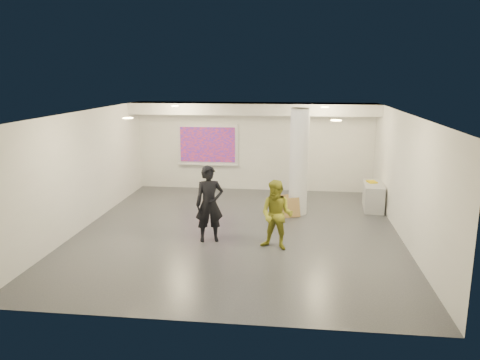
# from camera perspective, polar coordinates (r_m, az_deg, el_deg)

# --- Properties ---
(floor) EXTENTS (8.00, 9.00, 0.01)m
(floor) POSITION_cam_1_polar(r_m,az_deg,el_deg) (11.95, -0.23, -6.28)
(floor) COLOR #34363C
(floor) RESTS_ON ground
(ceiling) EXTENTS (8.00, 9.00, 0.01)m
(ceiling) POSITION_cam_1_polar(r_m,az_deg,el_deg) (11.33, -0.24, 8.22)
(ceiling) COLOR silver
(ceiling) RESTS_ON floor
(wall_back) EXTENTS (8.00, 0.01, 3.00)m
(wall_back) POSITION_cam_1_polar(r_m,az_deg,el_deg) (15.95, 1.74, 4.10)
(wall_back) COLOR silver
(wall_back) RESTS_ON floor
(wall_front) EXTENTS (8.00, 0.01, 3.00)m
(wall_front) POSITION_cam_1_polar(r_m,az_deg,el_deg) (7.26, -4.60, -6.54)
(wall_front) COLOR silver
(wall_front) RESTS_ON floor
(wall_left) EXTENTS (0.01, 9.00, 3.00)m
(wall_left) POSITION_cam_1_polar(r_m,az_deg,el_deg) (12.66, -18.51, 1.18)
(wall_left) COLOR silver
(wall_left) RESTS_ON floor
(wall_right) EXTENTS (0.01, 9.00, 3.00)m
(wall_right) POSITION_cam_1_polar(r_m,az_deg,el_deg) (11.76, 19.50, 0.26)
(wall_right) COLOR silver
(wall_right) RESTS_ON floor
(soffit_band) EXTENTS (8.00, 1.10, 0.36)m
(soffit_band) POSITION_cam_1_polar(r_m,az_deg,el_deg) (15.26, 1.59, 8.69)
(soffit_band) COLOR silver
(soffit_band) RESTS_ON ceiling
(downlight_nw) EXTENTS (0.22, 0.22, 0.02)m
(downlight_nw) POSITION_cam_1_polar(r_m,az_deg,el_deg) (14.20, -7.93, 8.93)
(downlight_nw) COLOR #F3D285
(downlight_nw) RESTS_ON ceiling
(downlight_ne) EXTENTS (0.22, 0.22, 0.02)m
(downlight_ne) POSITION_cam_1_polar(r_m,az_deg,el_deg) (13.77, 10.30, 8.73)
(downlight_ne) COLOR #F3D285
(downlight_ne) RESTS_ON ceiling
(downlight_sw) EXTENTS (0.22, 0.22, 0.02)m
(downlight_sw) POSITION_cam_1_polar(r_m,az_deg,el_deg) (10.39, -13.52, 7.35)
(downlight_sw) COLOR #F3D285
(downlight_sw) RESTS_ON ceiling
(downlight_se) EXTENTS (0.22, 0.22, 0.02)m
(downlight_se) POSITION_cam_1_polar(r_m,az_deg,el_deg) (9.79, 11.64, 7.13)
(downlight_se) COLOR #F3D285
(downlight_se) RESTS_ON ceiling
(column) EXTENTS (0.52, 0.52, 3.00)m
(column) POSITION_cam_1_polar(r_m,az_deg,el_deg) (13.23, 7.19, 2.21)
(column) COLOR white
(column) RESTS_ON floor
(projection_screen) EXTENTS (2.10, 0.13, 1.42)m
(projection_screen) POSITION_cam_1_polar(r_m,az_deg,el_deg) (16.12, -3.96, 4.26)
(projection_screen) COLOR silver
(projection_screen) RESTS_ON wall_back
(credenza) EXTENTS (0.65, 1.35, 0.76)m
(credenza) POSITION_cam_1_polar(r_m,az_deg,el_deg) (14.36, 15.95, -1.92)
(credenza) COLOR #9EA0A3
(credenza) RESTS_ON floor
(papers_stack) EXTENTS (0.31, 0.35, 0.02)m
(papers_stack) POSITION_cam_1_polar(r_m,az_deg,el_deg) (14.46, 15.71, -0.21)
(papers_stack) COLOR white
(papers_stack) RESTS_ON credenza
(postit_pad) EXTENTS (0.32, 0.39, 0.03)m
(postit_pad) POSITION_cam_1_polar(r_m,az_deg,el_deg) (14.43, 15.77, -0.21)
(postit_pad) COLOR #DDBB07
(postit_pad) RESTS_ON credenza
(cardboard_back) EXTENTS (0.54, 0.35, 0.54)m
(cardboard_back) POSITION_cam_1_polar(r_m,az_deg,el_deg) (13.11, 6.25, -3.38)
(cardboard_back) COLOR olive
(cardboard_back) RESTS_ON floor
(cardboard_front) EXTENTS (0.56, 0.32, 0.59)m
(cardboard_front) POSITION_cam_1_polar(r_m,az_deg,el_deg) (13.23, 4.83, -3.09)
(cardboard_front) COLOR olive
(cardboard_front) RESTS_ON floor
(woman) EXTENTS (0.76, 0.61, 1.82)m
(woman) POSITION_cam_1_polar(r_m,az_deg,el_deg) (11.06, -3.75, -2.93)
(woman) COLOR black
(woman) RESTS_ON floor
(man) EXTENTS (0.91, 0.80, 1.60)m
(man) POSITION_cam_1_polar(r_m,az_deg,el_deg) (10.60, 4.51, -4.28)
(man) COLOR #9B9C28
(man) RESTS_ON floor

